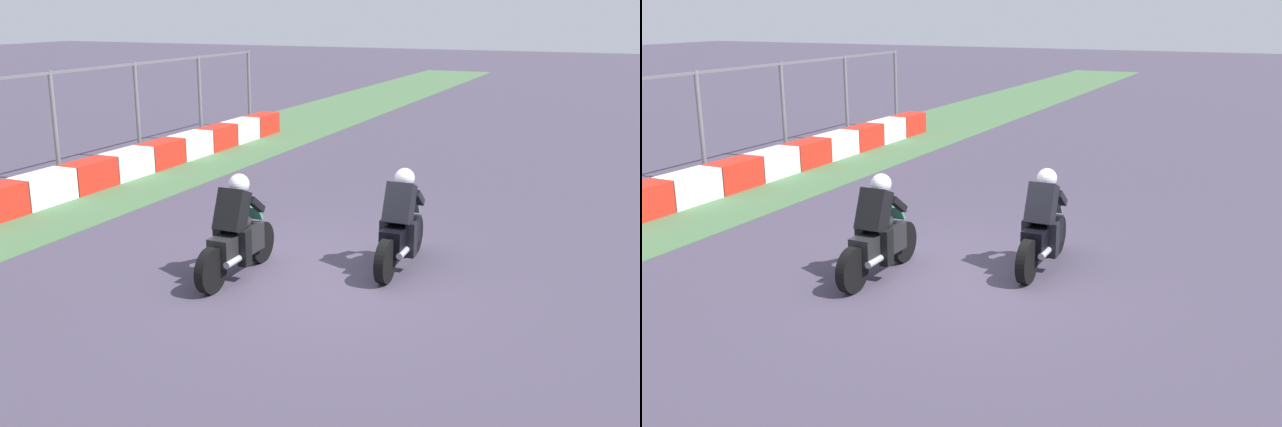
{
  "view_description": "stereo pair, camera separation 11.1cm",
  "coord_description": "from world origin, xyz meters",
  "views": [
    {
      "loc": [
        -9.23,
        -4.1,
        3.78
      ],
      "look_at": [
        0.03,
        0.05,
        0.9
      ],
      "focal_mm": 40.72,
      "sensor_mm": 36.0,
      "label": 1
    },
    {
      "loc": [
        -9.19,
        -4.2,
        3.78
      ],
      "look_at": [
        0.03,
        0.05,
        0.9
      ],
      "focal_mm": 40.72,
      "sensor_mm": 36.0,
      "label": 2
    }
  ],
  "objects": [
    {
      "name": "rider_lane_a",
      "position": [
        0.7,
        -0.98,
        0.62
      ],
      "size": [
        2.04,
        0.54,
        1.51
      ],
      "rotation": [
        0.0,
        0.0,
        0.01
      ],
      "color": "black",
      "rests_on": "ground_plane"
    },
    {
      "name": "ground_plane",
      "position": [
        0.0,
        0.0,
        0.0
      ],
      "size": [
        120.0,
        120.0,
        0.0
      ],
      "primitive_type": "plane",
      "color": "#423B4D"
    },
    {
      "name": "rider_lane_b",
      "position": [
        -0.63,
        1.07,
        0.62
      ],
      "size": [
        2.04,
        0.54,
        1.51
      ],
      "rotation": [
        0.0,
        0.0,
        -0.0
      ],
      "color": "black",
      "rests_on": "ground_plane"
    }
  ]
}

